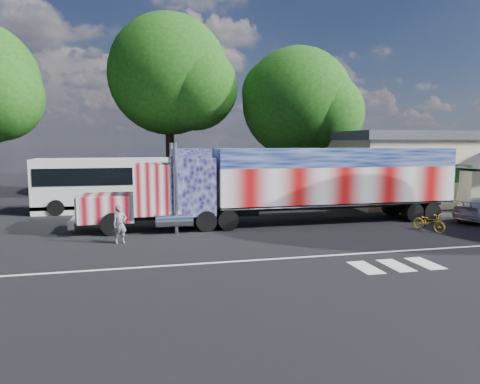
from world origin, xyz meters
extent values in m
plane|color=black|center=(0.00, 0.00, 0.00)|extent=(100.00, 100.00, 0.00)
cube|color=silver|center=(0.00, -3.00, 0.01)|extent=(30.00, 0.15, 0.01)
cube|color=silver|center=(2.80, -4.80, 0.01)|extent=(0.70, 1.60, 0.01)
cube|color=silver|center=(4.00, -4.80, 0.01)|extent=(0.70, 1.60, 0.01)
cube|color=silver|center=(5.20, -4.80, 0.01)|extent=(0.70, 1.60, 0.01)
cube|color=black|center=(-3.40, 3.82, 0.70)|extent=(9.02, 1.00, 0.30)
cube|color=#D27C83|center=(-6.61, 3.82, 1.20)|extent=(2.61, 2.20, 1.30)
cube|color=silver|center=(-7.96, 3.82, 1.20)|extent=(0.12, 1.90, 1.16)
cube|color=silver|center=(-8.16, 3.82, 0.55)|extent=(0.30, 2.51, 0.36)
cube|color=#D27C83|center=(-4.41, 3.82, 2.10)|extent=(1.80, 2.51, 2.51)
cube|color=black|center=(-5.26, 3.82, 2.56)|extent=(0.06, 2.10, 0.90)
cube|color=#4D4C83|center=(-2.40, 3.82, 2.20)|extent=(2.20, 2.51, 2.91)
cube|color=#4D4C83|center=(-2.40, 3.82, 3.86)|extent=(1.80, 2.41, 0.50)
cylinder|color=silver|center=(-3.30, 5.14, 2.20)|extent=(0.20, 0.20, 4.41)
cylinder|color=silver|center=(-3.30, 2.50, 2.20)|extent=(0.20, 0.20, 4.41)
cylinder|color=silver|center=(-3.40, 5.12, 0.65)|extent=(1.80, 0.66, 0.66)
cylinder|color=silver|center=(-3.40, 2.52, 0.65)|extent=(1.80, 0.66, 0.66)
cylinder|color=black|center=(-6.31, 2.72, 0.55)|extent=(1.10, 0.35, 1.10)
cylinder|color=black|center=(-6.31, 4.92, 0.55)|extent=(1.10, 0.35, 1.10)
cylinder|color=black|center=(-1.80, 2.77, 0.52)|extent=(1.04, 0.55, 1.04)
cylinder|color=black|center=(-1.80, 4.87, 0.52)|extent=(1.04, 0.55, 1.04)
cylinder|color=black|center=(-0.70, 2.77, 0.52)|extent=(1.04, 0.55, 1.04)
cylinder|color=black|center=(-0.70, 4.87, 0.52)|extent=(1.04, 0.55, 1.04)
cube|color=black|center=(5.62, 3.82, 0.95)|extent=(13.03, 1.10, 0.30)
cube|color=#E08282|center=(5.62, 3.82, 2.10)|extent=(13.43, 2.61, 2.00)
cube|color=#435696|center=(5.62, 3.82, 3.61)|extent=(13.43, 2.61, 1.00)
cube|color=silver|center=(5.62, 3.82, 1.10)|extent=(13.43, 2.61, 0.12)
cube|color=silver|center=(12.35, 3.82, 2.61)|extent=(0.04, 2.51, 2.91)
cylinder|color=black|center=(9.93, 2.77, 0.52)|extent=(1.04, 0.55, 1.04)
cylinder|color=black|center=(9.93, 4.87, 0.52)|extent=(1.04, 0.55, 1.04)
cylinder|color=black|center=(11.03, 2.77, 0.52)|extent=(1.04, 0.55, 1.04)
cylinder|color=black|center=(11.03, 4.87, 0.52)|extent=(1.04, 0.55, 1.04)
cube|color=white|center=(-5.65, 10.51, 1.70)|extent=(11.68, 2.53, 3.41)
cube|color=black|center=(-5.65, 10.51, 2.34)|extent=(11.29, 2.59, 1.07)
cube|color=black|center=(-5.65, 10.51, 0.44)|extent=(11.68, 2.53, 0.24)
cube|color=black|center=(-11.49, 10.51, 1.85)|extent=(0.06, 2.24, 1.36)
cylinder|color=black|center=(-10.03, 9.29, 0.49)|extent=(0.97, 0.29, 0.97)
cylinder|color=black|center=(-10.03, 11.73, 0.49)|extent=(0.97, 0.29, 0.97)
cylinder|color=black|center=(-2.73, 9.29, 0.49)|extent=(0.97, 0.29, 0.97)
cylinder|color=black|center=(-2.73, 11.73, 0.49)|extent=(0.97, 0.29, 0.97)
cylinder|color=black|center=(-1.86, 9.29, 0.49)|extent=(0.97, 0.29, 0.97)
cylinder|color=black|center=(-1.86, 11.73, 0.49)|extent=(0.97, 0.29, 0.97)
cube|color=beige|center=(20.00, 11.00, 2.30)|extent=(22.00, 10.00, 4.60)
cube|color=#46464B|center=(20.00, 11.00, 4.90)|extent=(22.40, 10.40, 0.60)
cube|color=#1E5926|center=(12.00, 5.96, 2.40)|extent=(1.60, 0.08, 1.20)
cube|color=#1E5926|center=(16.00, 5.96, 2.40)|extent=(1.60, 0.08, 1.20)
imported|color=slate|center=(-5.89, 1.01, 0.85)|extent=(0.71, 0.58, 1.69)
imported|color=gold|center=(9.08, 0.21, 0.47)|extent=(1.13, 1.89, 0.94)
cylinder|color=black|center=(-2.57, 17.63, 3.95)|extent=(0.70, 0.70, 7.90)
sphere|color=#1D5113|center=(-2.57, 17.63, 9.87)|extent=(9.67, 9.67, 9.67)
sphere|color=#1D5113|center=(-0.64, 16.18, 8.74)|extent=(6.77, 6.77, 6.77)
sphere|color=#1D5113|center=(-4.03, 19.08, 11.00)|extent=(6.29, 6.29, 6.29)
cylinder|color=black|center=(7.58, 15.19, 3.05)|extent=(0.70, 0.70, 6.11)
sphere|color=#1D5113|center=(7.58, 15.19, 7.63)|extent=(8.94, 8.94, 8.94)
sphere|color=#1D5113|center=(9.37, 13.85, 6.76)|extent=(6.26, 6.26, 6.26)
sphere|color=#1D5113|center=(6.24, 16.53, 8.51)|extent=(5.81, 5.81, 5.81)
camera|label=1|loc=(-4.86, -18.20, 4.42)|focal=32.00mm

